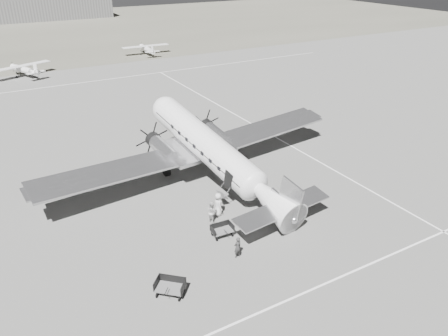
# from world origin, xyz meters

# --- Properties ---
(ground) EXTENTS (260.00, 260.00, 0.00)m
(ground) POSITION_xyz_m (0.00, 0.00, 0.00)
(ground) COLOR slate
(ground) RESTS_ON ground
(taxi_line_near) EXTENTS (60.00, 0.15, 0.01)m
(taxi_line_near) POSITION_xyz_m (0.00, -14.00, 0.01)
(taxi_line_near) COLOR white
(taxi_line_near) RESTS_ON ground
(taxi_line_right) EXTENTS (0.15, 80.00, 0.01)m
(taxi_line_right) POSITION_xyz_m (12.00, 0.00, 0.01)
(taxi_line_right) COLOR white
(taxi_line_right) RESTS_ON ground
(taxi_line_horizon) EXTENTS (90.00, 0.15, 0.01)m
(taxi_line_horizon) POSITION_xyz_m (0.00, 40.00, 0.01)
(taxi_line_horizon) COLOR white
(taxi_line_horizon) RESTS_ON ground
(grass_infield) EXTENTS (260.00, 90.00, 0.01)m
(grass_infield) POSITION_xyz_m (0.00, 95.00, 0.00)
(grass_infield) COLOR #615F52
(grass_infield) RESTS_ON ground
(hangar_main) EXTENTS (42.00, 14.00, 6.60)m
(hangar_main) POSITION_xyz_m (5.00, 120.00, 3.30)
(hangar_main) COLOR slate
(hangar_main) RESTS_ON ground
(dc3_airliner) EXTENTS (32.10, 24.05, 5.70)m
(dc3_airliner) POSITION_xyz_m (1.11, 1.08, 2.85)
(dc3_airliner) COLOR silver
(dc3_airliner) RESTS_ON ground
(light_plane_left) EXTENTS (12.26, 11.27, 2.06)m
(light_plane_left) POSITION_xyz_m (-8.36, 48.21, 1.03)
(light_plane_left) COLOR white
(light_plane_left) RESTS_ON ground
(light_plane_right) EXTENTS (9.54, 7.83, 1.94)m
(light_plane_right) POSITION_xyz_m (15.11, 54.76, 0.97)
(light_plane_right) COLOR white
(light_plane_right) RESTS_ON ground
(baggage_cart_near) EXTENTS (1.67, 1.22, 0.91)m
(baggage_cart_near) POSITION_xyz_m (-2.22, -6.50, 0.46)
(baggage_cart_near) COLOR #5D5D5D
(baggage_cart_near) RESTS_ON ground
(baggage_cart_far) EXTENTS (2.19, 2.15, 1.02)m
(baggage_cart_far) POSITION_xyz_m (-7.79, -10.17, 0.51)
(baggage_cart_far) COLOR #5D5D5D
(baggage_cart_far) RESTS_ON ground
(ground_crew) EXTENTS (0.60, 0.42, 1.54)m
(ground_crew) POSITION_xyz_m (-2.51, -9.08, 0.77)
(ground_crew) COLOR #313131
(ground_crew) RESTS_ON ground
(ramp_agent) EXTENTS (0.76, 0.91, 1.67)m
(ramp_agent) POSITION_xyz_m (-1.96, -4.48, 0.84)
(ramp_agent) COLOR #B8B8B5
(ramp_agent) RESTS_ON ground
(passenger) EXTENTS (0.67, 0.96, 1.87)m
(passenger) POSITION_xyz_m (-1.11, -3.91, 0.94)
(passenger) COLOR silver
(passenger) RESTS_ON ground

